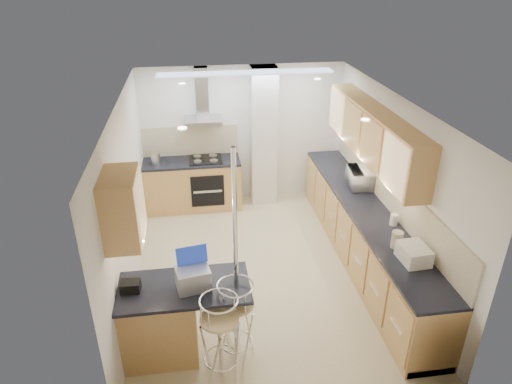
{
  "coord_description": "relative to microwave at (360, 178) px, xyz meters",
  "views": [
    {
      "loc": [
        -0.9,
        -5.42,
        4.03
      ],
      "look_at": [
        -0.07,
        0.2,
        1.18
      ],
      "focal_mm": 32.0,
      "sensor_mm": 36.0,
      "label": 1
    }
  ],
  "objects": [
    {
      "name": "ground",
      "position": [
        -1.63,
        -0.68,
        -1.06
      ],
      "size": [
        4.8,
        4.8,
        0.0
      ],
      "primitive_type": "plane",
      "color": "tan",
      "rests_on": "ground"
    },
    {
      "name": "room_shell",
      "position": [
        -1.31,
        -0.31,
        0.48
      ],
      "size": [
        3.64,
        4.84,
        2.51
      ],
      "color": "white",
      "rests_on": "ground"
    },
    {
      "name": "right_counter",
      "position": [
        -0.13,
        -0.68,
        -0.6
      ],
      "size": [
        0.63,
        4.4,
        0.92
      ],
      "color": "tan",
      "rests_on": "ground"
    },
    {
      "name": "back_counter",
      "position": [
        -2.58,
        1.42,
        -0.6
      ],
      "size": [
        1.7,
        0.63,
        0.92
      ],
      "color": "tan",
      "rests_on": "ground"
    },
    {
      "name": "peninsula",
      "position": [
        -2.76,
        -2.13,
        -0.59
      ],
      "size": [
        1.47,
        0.72,
        0.94
      ],
      "color": "tan",
      "rests_on": "ground"
    },
    {
      "name": "microwave",
      "position": [
        0.0,
        0.0,
        0.0
      ],
      "size": [
        0.4,
        0.55,
        0.29
      ],
      "primitive_type": "imported",
      "rotation": [
        0.0,
        0.0,
        1.46
      ],
      "color": "silver",
      "rests_on": "right_counter"
    },
    {
      "name": "laptop",
      "position": [
        -2.62,
        -2.17,
        -0.0
      ],
      "size": [
        0.39,
        0.32,
        0.24
      ],
      "primitive_type": "cube",
      "rotation": [
        0.0,
        0.0,
        0.18
      ],
      "color": "#A2A6AA",
      "rests_on": "peninsula"
    },
    {
      "name": "bag",
      "position": [
        -3.28,
        -2.12,
        -0.07
      ],
      "size": [
        0.21,
        0.16,
        0.11
      ],
      "primitive_type": "cube",
      "rotation": [
        0.0,
        0.0,
        -0.06
      ],
      "color": "black",
      "rests_on": "peninsula"
    },
    {
      "name": "bar_stool_near",
      "position": [
        -2.38,
        -2.51,
        -0.54
      ],
      "size": [
        0.54,
        0.54,
        1.05
      ],
      "primitive_type": null,
      "rotation": [
        0.0,
        0.0,
        0.34
      ],
      "color": "#D9BA75",
      "rests_on": "ground"
    },
    {
      "name": "bar_stool_end",
      "position": [
        -2.19,
        -2.3,
        -0.54
      ],
      "size": [
        0.49,
        0.49,
        1.04
      ],
      "primitive_type": null,
      "rotation": [
        0.0,
        0.0,
        1.41
      ],
      "color": "#D9BA75",
      "rests_on": "ground"
    },
    {
      "name": "jar_a",
      "position": [
        -0.12,
        -0.09,
        -0.05
      ],
      "size": [
        0.12,
        0.12,
        0.19
      ],
      "primitive_type": "cylinder",
      "rotation": [
        0.0,
        0.0,
        -0.01
      ],
      "color": "silver",
      "rests_on": "right_counter"
    },
    {
      "name": "jar_b",
      "position": [
        0.01,
        0.26,
        -0.06
      ],
      "size": [
        0.12,
        0.12,
        0.16
      ],
      "primitive_type": "cylinder",
      "rotation": [
        0.0,
        0.0,
        -0.14
      ],
      "color": "silver",
      "rests_on": "right_counter"
    },
    {
      "name": "jar_c",
      "position": [
        -0.15,
        -1.71,
        -0.04
      ],
      "size": [
        0.18,
        0.18,
        0.21
      ],
      "primitive_type": "cylinder",
      "rotation": [
        0.0,
        0.0,
        0.4
      ],
      "color": "#B2A68E",
      "rests_on": "right_counter"
    },
    {
      "name": "jar_d",
      "position": [
        0.03,
        -1.2,
        -0.07
      ],
      "size": [
        0.1,
        0.1,
        0.15
      ],
      "primitive_type": "cylinder",
      "rotation": [
        0.0,
        0.0,
        0.01
      ],
      "color": "silver",
      "rests_on": "right_counter"
    },
    {
      "name": "bread_bin",
      "position": [
        -0.08,
        -2.02,
        -0.04
      ],
      "size": [
        0.32,
        0.39,
        0.2
      ],
      "primitive_type": "cube",
      "rotation": [
        0.0,
        0.0,
        0.06
      ],
      "color": "silver",
      "rests_on": "right_counter"
    },
    {
      "name": "kettle",
      "position": [
        -3.19,
        1.34,
        -0.04
      ],
      "size": [
        0.16,
        0.16,
        0.21
      ],
      "primitive_type": "cylinder",
      "color": "#B3B5B8",
      "rests_on": "back_counter"
    }
  ]
}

